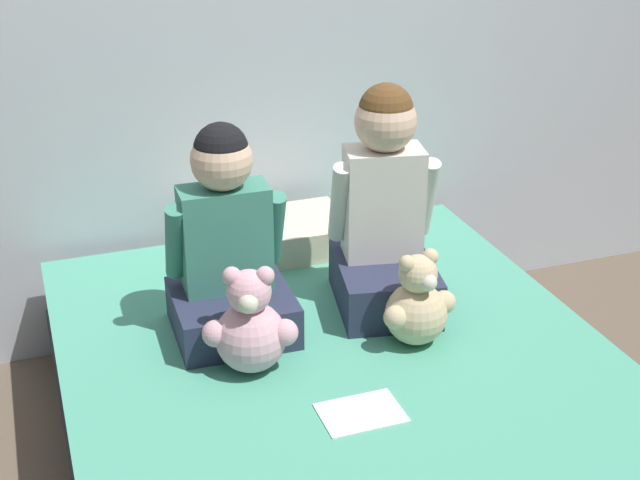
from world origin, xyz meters
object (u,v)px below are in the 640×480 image
(teddy_bear_held_by_right_child, at_px, (417,305))
(teddy_bear_held_by_left_child, at_px, (250,327))
(bed, at_px, (347,426))
(child_on_left, at_px, (227,249))
(child_on_right, at_px, (384,214))
(sign_card, at_px, (361,413))
(pillow_at_headboard, at_px, (269,237))

(teddy_bear_held_by_right_child, bearing_deg, teddy_bear_held_by_left_child, 165.83)
(teddy_bear_held_by_right_child, bearing_deg, bed, -177.56)
(child_on_left, distance_m, child_on_right, 0.49)
(child_on_right, relative_size, sign_card, 3.28)
(teddy_bear_held_by_left_child, distance_m, sign_card, 0.38)
(child_on_left, relative_size, teddy_bear_held_by_right_child, 2.20)
(bed, xyz_separation_m, child_on_right, (0.23, 0.32, 0.49))
(teddy_bear_held_by_left_child, bearing_deg, bed, 0.47)
(bed, distance_m, child_on_right, 0.63)
(teddy_bear_held_by_left_child, bearing_deg, child_on_right, 43.86)
(bed, relative_size, teddy_bear_held_by_right_child, 6.67)
(teddy_bear_held_by_left_child, relative_size, sign_card, 1.47)
(sign_card, bearing_deg, pillow_at_headboard, 87.12)
(sign_card, bearing_deg, bed, 77.07)
(teddy_bear_held_by_left_child, bearing_deg, teddy_bear_held_by_right_child, 15.09)
(child_on_left, bearing_deg, teddy_bear_held_by_right_child, -26.69)
(child_on_right, distance_m, teddy_bear_held_by_right_child, 0.31)
(child_on_left, xyz_separation_m, teddy_bear_held_by_right_child, (0.48, -0.26, -0.14))
(child_on_left, height_order, teddy_bear_held_by_right_child, child_on_left)
(bed, distance_m, child_on_left, 0.61)
(child_on_right, height_order, teddy_bear_held_by_right_child, child_on_right)
(sign_card, bearing_deg, teddy_bear_held_by_right_child, 44.23)
(bed, height_order, teddy_bear_held_by_left_child, teddy_bear_held_by_left_child)
(bed, relative_size, pillow_at_headboard, 3.48)
(child_on_left, relative_size, sign_card, 2.98)
(teddy_bear_held_by_left_child, xyz_separation_m, pillow_at_headboard, (0.25, 0.68, -0.07))
(child_on_right, distance_m, teddy_bear_held_by_left_child, 0.57)
(bed, bearing_deg, teddy_bear_held_by_right_child, 13.77)
(pillow_at_headboard, bearing_deg, child_on_right, -62.29)
(teddy_bear_held_by_left_child, distance_m, pillow_at_headboard, 0.73)
(child_on_right, bearing_deg, pillow_at_headboard, 128.93)
(child_on_left, height_order, child_on_right, child_on_right)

